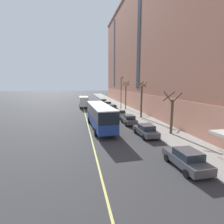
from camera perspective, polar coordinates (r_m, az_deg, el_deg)
ground_plane at (r=27.91m, az=-4.23°, el=-4.61°), size 260.00×260.00×0.00m
sidewalk at (r=32.87m, az=10.42°, el=-2.45°), size 4.83×160.00×0.15m
apartment_facade at (r=34.97m, az=27.50°, el=23.90°), size 15.20×110.00×32.20m
city_bus at (r=26.04m, az=-3.89°, el=-0.96°), size 3.23×12.16×3.56m
parked_car_darkgray_1 at (r=15.63m, az=23.12°, el=-13.89°), size 2.06×4.51×1.56m
parked_car_green_2 at (r=57.36m, az=-2.75°, el=3.47°), size 1.96×4.27×1.56m
parked_car_darkgray_3 at (r=22.92m, az=10.98°, el=-5.87°), size 2.12×4.64×1.56m
parked_car_darkgray_4 at (r=42.75m, az=0.09°, el=1.42°), size 2.09×4.59×1.56m
parked_car_champagne_5 at (r=34.80m, az=2.71°, el=-0.46°), size 2.07×4.36×1.56m
parked_car_darkgray_6 at (r=29.08m, az=5.56°, el=-2.47°), size 1.97×4.40×1.56m
parked_car_champagne_7 at (r=50.40m, az=-1.44°, el=2.65°), size 2.06×4.68×1.56m
box_truck at (r=48.30m, az=-9.22°, el=3.40°), size 2.40×6.86×3.14m
street_tree_mid_block at (r=24.11m, az=18.90°, el=-0.18°), size 1.83×1.96×5.57m
street_tree_far_uptown at (r=34.04m, az=9.58°, el=4.35°), size 1.70×1.73×6.97m
street_tree_far_downtown at (r=44.67m, az=4.52°, el=5.75°), size 1.94×1.99×7.15m
street_lamp at (r=41.38m, az=3.05°, el=6.93°), size 0.36×1.48×7.98m
fire_hydrant at (r=24.11m, az=13.92°, el=-5.92°), size 0.42×0.24×0.72m
lane_centerline at (r=30.68m, az=-8.07°, el=-3.37°), size 0.16×140.00×0.01m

